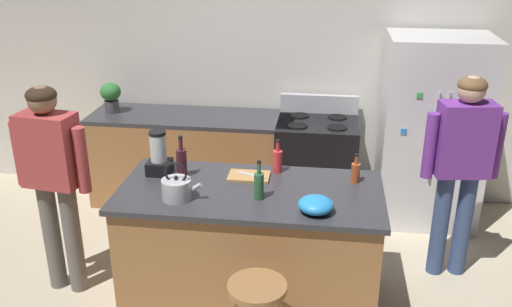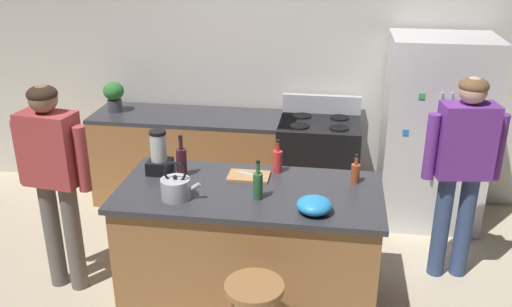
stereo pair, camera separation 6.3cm
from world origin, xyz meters
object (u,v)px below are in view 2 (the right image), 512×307
object	(u,v)px
refrigerator	(434,133)
mixing_bowl	(314,205)
bottle_soda	(278,160)
person_by_sink_right	(463,161)
bar_stool	(254,304)
person_by_island_left	(53,170)
cutting_board	(249,176)
bottle_wine	(182,161)
stove_range	(318,166)
chef_knife	(251,175)
blender_appliance	(159,155)
bottle_cooking_sauce	(355,173)
tea_kettle	(176,188)
potted_plant	(114,95)
bottle_olive_oil	(258,185)
kitchen_island	(250,246)

from	to	relation	value
refrigerator	mixing_bowl	world-z (taller)	refrigerator
bottle_soda	mixing_bowl	xyz separation A→B (m)	(0.31, -0.60, -0.04)
person_by_sink_right	bar_stool	bearing A→B (deg)	-136.84
refrigerator	bottle_soda	size ratio (longest dim) A/B	6.84
person_by_island_left	cutting_board	world-z (taller)	person_by_island_left
bottle_wine	cutting_board	distance (m)	0.50
stove_range	chef_knife	world-z (taller)	stove_range
blender_appliance	bottle_cooking_sauce	world-z (taller)	blender_appliance
cutting_board	chef_knife	distance (m)	0.02
person_by_island_left	mixing_bowl	bearing A→B (deg)	-7.04
refrigerator	bottle_cooking_sauce	xyz separation A→B (m)	(-0.73, -1.27, 0.12)
person_by_sink_right	bottle_soda	bearing A→B (deg)	-169.87
refrigerator	stove_range	xyz separation A→B (m)	(-1.03, 0.02, -0.41)
bottle_cooking_sauce	bottle_wine	world-z (taller)	bottle_wine
tea_kettle	mixing_bowl	bearing A→B (deg)	-4.06
stove_range	bottle_cooking_sauce	bearing A→B (deg)	-76.84
bottle_wine	chef_knife	distance (m)	0.52
blender_appliance	mixing_bowl	world-z (taller)	blender_appliance
bottle_wine	chef_knife	size ratio (longest dim) A/B	1.44
bottle_cooking_sauce	chef_knife	xyz separation A→B (m)	(-0.74, -0.03, -0.06)
stove_range	bar_stool	xyz separation A→B (m)	(-0.28, -2.25, 0.04)
bottle_cooking_sauce	bar_stool	bearing A→B (deg)	-121.56
stove_range	cutting_board	distance (m)	1.48
bar_stool	chef_knife	world-z (taller)	chef_knife
bottle_soda	mixing_bowl	size ratio (longest dim) A/B	1.11
person_by_island_left	chef_knife	xyz separation A→B (m)	(1.41, 0.23, -0.04)
tea_kettle	bar_stool	bearing A→B (deg)	-40.23
potted_plant	bottle_wine	size ratio (longest dim) A/B	0.95
bottle_olive_oil	mixing_bowl	distance (m)	0.41
refrigerator	bottle_cooking_sauce	bearing A→B (deg)	-119.79
potted_plant	bottle_wine	bearing A→B (deg)	-52.36
blender_appliance	bottle_olive_oil	distance (m)	0.84
person_by_island_left	tea_kettle	xyz separation A→B (m)	(0.96, -0.17, 0.01)
refrigerator	mixing_bowl	bearing A→B (deg)	-119.29
person_by_island_left	blender_appliance	xyz separation A→B (m)	(0.73, 0.22, 0.07)
person_by_island_left	potted_plant	world-z (taller)	person_by_island_left
kitchen_island	potted_plant	xyz separation A→B (m)	(-1.60, 1.55, 0.63)
person_by_sink_right	bottle_olive_oil	xyz separation A→B (m)	(-1.45, -0.70, 0.03)
potted_plant	bottle_cooking_sauce	bearing A→B (deg)	-29.64
kitchen_island	person_by_sink_right	world-z (taller)	person_by_sink_right
refrigerator	tea_kettle	world-z (taller)	refrigerator
potted_plant	tea_kettle	distance (m)	2.09
bottle_olive_oil	bottle_cooking_sauce	bearing A→B (deg)	28.46
bottle_olive_oil	tea_kettle	world-z (taller)	bottle_olive_oil
person_by_sink_right	bottle_wine	size ratio (longest dim) A/B	5.17
kitchen_island	bottle_soda	bearing A→B (deg)	64.20
kitchen_island	cutting_board	distance (m)	0.51
bottle_olive_oil	stove_range	bearing A→B (deg)	78.20
potted_plant	bottle_soda	world-z (taller)	potted_plant
potted_plant	blender_appliance	xyz separation A→B (m)	(0.90, -1.37, -0.03)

